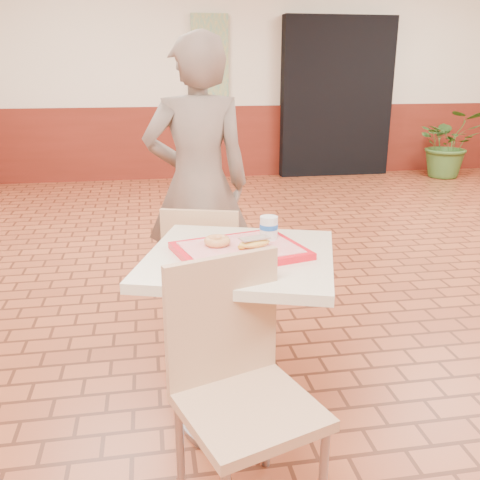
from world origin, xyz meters
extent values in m
cube|color=brown|center=(0.00, 0.00, 0.00)|extent=(8.00, 10.00, 0.01)
cube|color=beige|center=(0.00, 5.00, 1.50)|extent=(8.00, 0.01, 3.00)
cube|color=maroon|center=(0.00, 4.98, 0.50)|extent=(8.00, 0.04, 1.00)
cube|color=black|center=(1.20, 4.88, 1.10)|extent=(1.60, 0.22, 2.20)
cube|color=gray|center=(-0.60, 4.94, 1.60)|extent=(0.50, 0.03, 1.20)
cube|color=beige|center=(-1.14, -0.61, 0.77)|extent=(0.75, 0.75, 0.04)
cylinder|color=gray|center=(-1.14, -0.61, 0.38)|extent=(0.08, 0.08, 0.75)
cylinder|color=gray|center=(-1.14, -0.61, 0.02)|extent=(0.54, 0.54, 0.03)
cube|color=tan|center=(-1.21, -1.15, 0.43)|extent=(0.54, 0.54, 0.04)
cube|color=tan|center=(-1.27, -0.97, 0.69)|extent=(0.41, 0.16, 0.46)
cylinder|color=gray|center=(-1.44, -1.04, 0.21)|extent=(0.03, 0.03, 0.41)
cylinder|color=gray|center=(-1.09, -0.92, 0.21)|extent=(0.03, 0.03, 0.41)
cube|color=tan|center=(-1.21, 0.07, 0.40)|extent=(0.49, 0.49, 0.04)
cube|color=tan|center=(-1.26, -0.10, 0.64)|extent=(0.38, 0.14, 0.43)
cylinder|color=gray|center=(-1.00, 0.19, 0.19)|extent=(0.03, 0.03, 0.38)
cylinder|color=gray|center=(-1.32, 0.28, 0.19)|extent=(0.03, 0.03, 0.38)
cylinder|color=gray|center=(-1.10, -0.14, 0.19)|extent=(0.03, 0.03, 0.38)
cylinder|color=gray|center=(-1.42, -0.04, 0.19)|extent=(0.03, 0.03, 0.38)
imported|color=#74645A|center=(-1.21, 0.45, 0.86)|extent=(0.64, 0.43, 1.72)
cube|color=red|center=(-1.14, -0.61, 0.81)|extent=(0.49, 0.38, 0.03)
cube|color=#E18585|center=(-1.14, -0.61, 0.82)|extent=(0.44, 0.33, 0.00)
torus|color=#D1894C|center=(-1.23, -0.57, 0.84)|extent=(0.13, 0.13, 0.03)
ellipsoid|color=#EEB545|center=(-1.09, -0.63, 0.84)|extent=(0.15, 0.10, 0.04)
cube|color=beige|center=(-1.09, -0.63, 0.86)|extent=(0.13, 0.08, 0.01)
ellipsoid|color=#C17D1A|center=(-1.14, -0.64, 0.83)|extent=(0.03, 0.03, 0.02)
cylinder|color=silver|center=(-1.00, -0.52, 0.87)|extent=(0.08, 0.08, 0.10)
cylinder|color=blue|center=(-1.00, -0.52, 0.88)|extent=(0.08, 0.08, 0.02)
imported|color=#3B6729|center=(2.74, 4.40, 0.48)|extent=(1.05, 0.97, 0.96)
camera|label=1|loc=(-1.49, -2.65, 1.53)|focal=40.00mm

